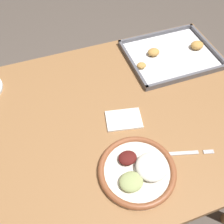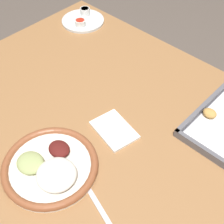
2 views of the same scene
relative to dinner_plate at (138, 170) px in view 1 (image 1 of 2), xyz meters
name	(u,v)px [view 1 (image 1 of 2)]	position (x,y,z in m)	size (l,w,h in m)	color
ground_plane	(112,190)	(0.00, 0.23, -0.73)	(8.00, 8.00, 0.00)	#564C44
dining_table	(112,133)	(0.00, 0.23, -0.12)	(1.16, 0.83, 0.72)	olive
dinner_plate	(138,170)	(0.00, 0.00, 0.00)	(0.25, 0.25, 0.05)	white
fork	(182,153)	(0.17, 0.01, -0.01)	(0.19, 0.07, 0.00)	silver
baking_tray	(171,55)	(0.36, 0.46, 0.00)	(0.39, 0.31, 0.04)	#595960
napkin	(124,120)	(0.03, 0.20, -0.01)	(0.14, 0.11, 0.01)	white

